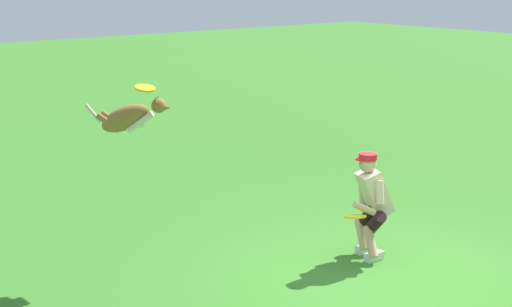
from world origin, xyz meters
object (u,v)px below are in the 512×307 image
dog (130,117)px  frisbee_held (355,216)px  person (371,202)px  frisbee_flying (145,88)px

dog → frisbee_held: size_ratio=2.91×
person → frisbee_held: bearing=38.4°
dog → frisbee_held: (-1.97, 1.71, -1.16)m
frisbee_flying → dog: bearing=-56.6°
person → frisbee_flying: frisbee_flying is taller
dog → frisbee_flying: size_ratio=3.22×
person → dog: (2.34, -1.61, 1.07)m
person → frisbee_flying: (2.23, -1.44, 1.42)m
person → dog: dog is taller
frisbee_flying → frisbee_held: (-1.85, 1.54, -1.50)m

